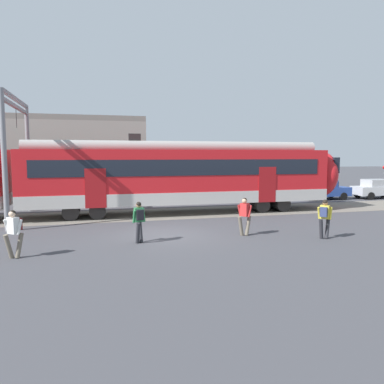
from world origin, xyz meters
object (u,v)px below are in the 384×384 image
object	(u,v)px
pedestrian_white	(14,230)
parked_car_blue	(323,190)
pedestrian_green	(139,219)
pedestrian_yellow	(325,216)
parked_car_silver	(377,189)
pedestrian_red	(245,213)

from	to	relation	value
pedestrian_white	parked_car_blue	xyz separation A→B (m)	(20.08, 12.13, -0.21)
pedestrian_green	pedestrian_yellow	xyz separation A→B (m)	(7.59, -1.20, 0.00)
pedestrian_green	parked_car_blue	world-z (taller)	pedestrian_green
pedestrian_yellow	parked_car_silver	xyz separation A→B (m)	(12.87, 11.86, -0.21)
parked_car_blue	pedestrian_green	bearing A→B (deg)	-145.03
pedestrian_red	parked_car_silver	world-z (taller)	pedestrian_red
pedestrian_green	parked_car_silver	xyz separation A→B (m)	(20.46, 10.66, -0.21)
pedestrian_white	pedestrian_green	distance (m)	4.52
pedestrian_yellow	pedestrian_white	bearing A→B (deg)	179.72
pedestrian_white	parked_car_blue	world-z (taller)	pedestrian_white
pedestrian_white	pedestrian_red	distance (m)	9.10
pedestrian_yellow	pedestrian_green	bearing A→B (deg)	170.99
pedestrian_white	pedestrian_yellow	distance (m)	11.96
pedestrian_white	pedestrian_red	bearing A→B (deg)	8.81
pedestrian_yellow	parked_car_silver	bearing A→B (deg)	42.66
pedestrian_yellow	parked_car_blue	xyz separation A→B (m)	(8.12, 12.19, -0.21)
pedestrian_white	pedestrian_green	xyz separation A→B (m)	(4.37, 1.15, 0.00)
parked_car_blue	parked_car_silver	bearing A→B (deg)	-3.92
pedestrian_white	pedestrian_green	bearing A→B (deg)	14.69
parked_car_blue	parked_car_silver	world-z (taller)	same
pedestrian_white	parked_car_blue	distance (m)	23.46
pedestrian_green	pedestrian_yellow	distance (m)	7.68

